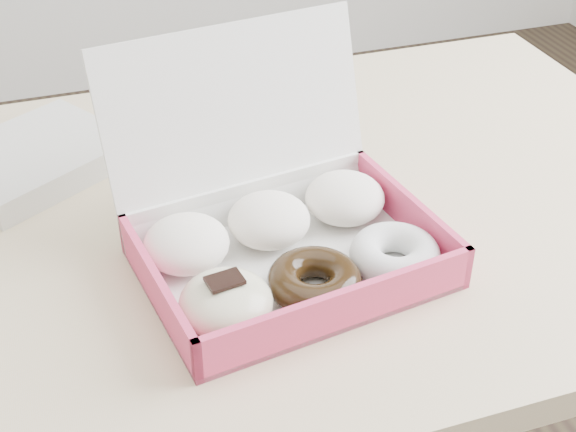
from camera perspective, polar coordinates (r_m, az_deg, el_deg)
name	(u,v)px	position (r m, az deg, el deg)	size (l,w,h in m)	color
table	(276,251)	(1.08, -0.89, -2.53)	(1.20, 0.80, 0.75)	#D0BB89
donut_box	(280,234)	(0.92, -0.56, -1.32)	(0.37, 0.34, 0.24)	white
newspapers	(34,159)	(1.15, -17.58, 3.91)	(0.23, 0.18, 0.04)	white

